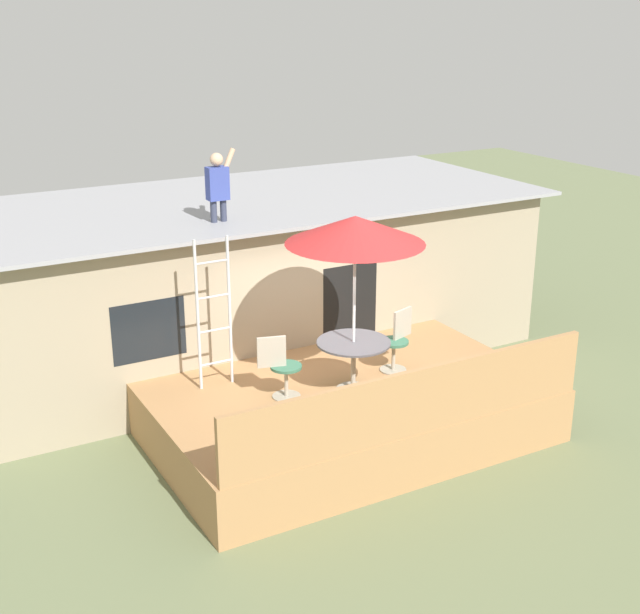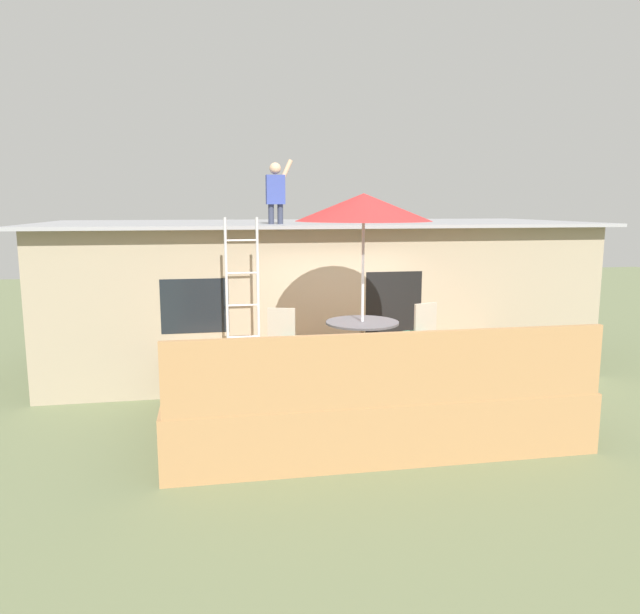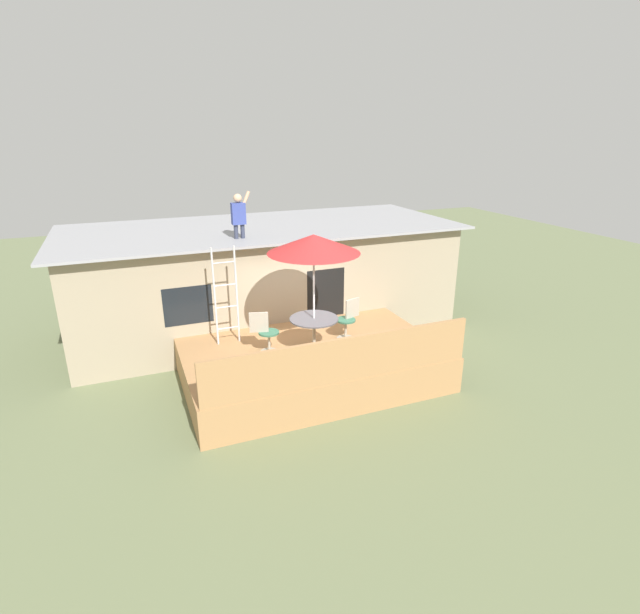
# 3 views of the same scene
# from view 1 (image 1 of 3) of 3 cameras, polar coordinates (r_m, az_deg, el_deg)

# --- Properties ---
(ground_plane) EXTENTS (40.00, 40.00, 0.00)m
(ground_plane) POSITION_cam_1_polar(r_m,az_deg,el_deg) (12.65, 1.74, -8.57)
(ground_plane) COLOR #66704C
(house) EXTENTS (10.50, 4.50, 2.85)m
(house) POSITION_cam_1_polar(r_m,az_deg,el_deg) (15.06, -5.25, 1.94)
(house) COLOR gray
(house) RESTS_ON ground
(deck) EXTENTS (5.51, 3.51, 0.80)m
(deck) POSITION_cam_1_polar(r_m,az_deg,el_deg) (12.47, 1.75, -6.95)
(deck) COLOR #A87A4C
(deck) RESTS_ON ground
(deck_railing) EXTENTS (5.41, 0.08, 0.90)m
(deck_railing) POSITION_cam_1_polar(r_m,az_deg,el_deg) (10.82, 6.46, -6.38)
(deck_railing) COLOR #A87A4C
(deck_railing) RESTS_ON deck
(patio_table) EXTENTS (1.04, 1.04, 0.74)m
(patio_table) POSITION_cam_1_polar(r_m,az_deg,el_deg) (11.92, 2.24, -3.05)
(patio_table) COLOR #A59E8C
(patio_table) RESTS_ON deck
(patio_umbrella) EXTENTS (1.90, 1.90, 2.54)m
(patio_umbrella) POSITION_cam_1_polar(r_m,az_deg,el_deg) (11.36, 2.36, 5.19)
(patio_umbrella) COLOR silver
(patio_umbrella) RESTS_ON deck
(step_ladder) EXTENTS (0.52, 0.04, 2.20)m
(step_ladder) POSITION_cam_1_polar(r_m,az_deg,el_deg) (11.98, -7.14, -0.43)
(step_ladder) COLOR silver
(step_ladder) RESTS_ON deck
(person_figure) EXTENTS (0.47, 0.20, 1.11)m
(person_figure) POSITION_cam_1_polar(r_m,az_deg,el_deg) (13.01, -6.86, 8.32)
(person_figure) COLOR #33384C
(person_figure) RESTS_ON house
(patio_chair_left) EXTENTS (0.61, 0.44, 0.92)m
(patio_chair_left) POSITION_cam_1_polar(r_m,az_deg,el_deg) (11.75, -2.64, -4.07)
(patio_chair_left) COLOR #A59E8C
(patio_chair_left) RESTS_ON deck
(patio_chair_right) EXTENTS (0.60, 0.44, 0.92)m
(patio_chair_right) POSITION_cam_1_polar(r_m,az_deg,el_deg) (12.71, 5.18, -2.27)
(patio_chair_right) COLOR #A59E8C
(patio_chair_right) RESTS_ON deck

